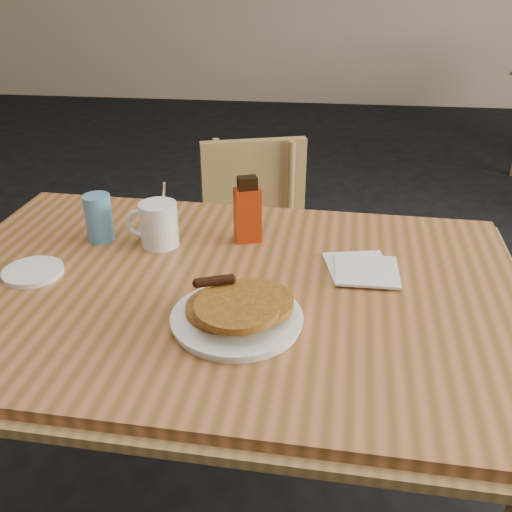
{
  "coord_description": "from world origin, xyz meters",
  "views": [
    {
      "loc": [
        0.15,
        -1.0,
        1.4
      ],
      "look_at": [
        0.03,
        0.03,
        0.85
      ],
      "focal_mm": 40.0,
      "sensor_mm": 36.0,
      "label": 1
    }
  ],
  "objects": [
    {
      "name": "syrup_bottle",
      "position": [
        -0.02,
        0.29,
        0.83
      ],
      "size": [
        0.07,
        0.06,
        0.17
      ],
      "rotation": [
        0.0,
        0.0,
        0.34
      ],
      "color": "maroon",
      "rests_on": "main_table"
    },
    {
      "name": "chair_main_far",
      "position": [
        -0.08,
        0.82,
        0.49
      ],
      "size": [
        0.46,
        0.47,
        0.82
      ],
      "rotation": [
        0.0,
        0.0,
        0.29
      ],
      "color": "#A9824F",
      "rests_on": "floor"
    },
    {
      "name": "pancake_plate",
      "position": [
        0.01,
        -0.08,
        0.77
      ],
      "size": [
        0.26,
        0.26,
        0.08
      ],
      "rotation": [
        0.0,
        0.0,
        -0.07
      ],
      "color": "white",
      "rests_on": "main_table"
    },
    {
      "name": "main_table",
      "position": [
        -0.05,
        0.07,
        0.71
      ],
      "size": [
        1.4,
        0.98,
        0.75
      ],
      "rotation": [
        0.0,
        0.0,
        -0.05
      ],
      "color": "#AB633C",
      "rests_on": "floor"
    },
    {
      "name": "side_saucer",
      "position": [
        -0.49,
        0.06,
        0.76
      ],
      "size": [
        0.14,
        0.14,
        0.01
      ],
      "primitive_type": "cylinder",
      "rotation": [
        0.0,
        0.0,
        0.0
      ],
      "color": "white",
      "rests_on": "main_table"
    },
    {
      "name": "napkin_stack",
      "position": [
        0.26,
        0.16,
        0.76
      ],
      "size": [
        0.17,
        0.18,
        0.01
      ],
      "rotation": [
        0.0,
        0.0,
        0.2
      ],
      "color": "silver",
      "rests_on": "main_table"
    },
    {
      "name": "coffee_mug",
      "position": [
        -0.24,
        0.24,
        0.81
      ],
      "size": [
        0.13,
        0.09,
        0.17
      ],
      "rotation": [
        0.0,
        0.0,
        0.07
      ],
      "color": "white",
      "rests_on": "main_table"
    },
    {
      "name": "blue_tumbler",
      "position": [
        -0.39,
        0.25,
        0.81
      ],
      "size": [
        0.07,
        0.07,
        0.12
      ],
      "primitive_type": "cylinder",
      "rotation": [
        0.0,
        0.0,
        0.07
      ],
      "color": "#528EC0",
      "rests_on": "main_table"
    }
  ]
}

